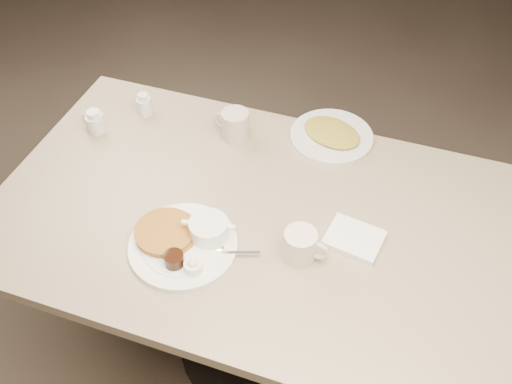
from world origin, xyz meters
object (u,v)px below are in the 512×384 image
(creamer_right, at_px, (144,105))
(hash_plate, at_px, (332,135))
(main_plate, at_px, (185,240))
(coffee_mug_near, at_px, (301,245))
(creamer_left, at_px, (95,122))
(coffee_mug_far, at_px, (234,125))
(diner_table, at_px, (254,250))

(creamer_right, bearing_deg, hash_plate, 7.46)
(main_plate, height_order, coffee_mug_near, coffee_mug_near)
(main_plate, bearing_deg, creamer_left, 144.12)
(coffee_mug_near, xyz_separation_m, creamer_right, (-0.66, 0.41, -0.01))
(main_plate, xyz_separation_m, creamer_right, (-0.36, 0.47, 0.01))
(creamer_right, bearing_deg, main_plate, -52.70)
(coffee_mug_far, height_order, creamer_right, coffee_mug_far)
(hash_plate, bearing_deg, coffee_mug_near, -85.95)
(main_plate, height_order, creamer_right, creamer_right)
(creamer_right, distance_m, hash_plate, 0.63)
(coffee_mug_near, xyz_separation_m, hash_plate, (-0.03, 0.49, -0.03))
(diner_table, height_order, coffee_mug_far, coffee_mug_far)
(main_plate, relative_size, coffee_mug_near, 3.05)
(main_plate, distance_m, coffee_mug_near, 0.31)
(coffee_mug_near, bearing_deg, creamer_left, 160.38)
(coffee_mug_far, xyz_separation_m, creamer_left, (-0.44, -0.12, -0.01))
(coffee_mug_near, bearing_deg, diner_table, 148.83)
(creamer_left, bearing_deg, creamer_right, 50.28)
(coffee_mug_near, bearing_deg, creamer_right, 148.37)
(coffee_mug_near, relative_size, hash_plate, 0.36)
(creamer_left, xyz_separation_m, creamer_right, (0.11, 0.13, 0.00))
(creamer_left, bearing_deg, diner_table, -16.09)
(creamer_right, xyz_separation_m, hash_plate, (0.63, 0.08, -0.02))
(coffee_mug_near, bearing_deg, coffee_mug_far, 130.26)
(coffee_mug_far, bearing_deg, hash_plate, 18.03)
(hash_plate, bearing_deg, main_plate, -115.78)
(coffee_mug_near, xyz_separation_m, coffee_mug_far, (-0.33, 0.39, 0.00))
(diner_table, distance_m, creamer_right, 0.62)
(main_plate, bearing_deg, coffee_mug_far, 93.79)
(diner_table, bearing_deg, hash_plate, 71.37)
(main_plate, distance_m, coffee_mug_far, 0.46)
(coffee_mug_near, bearing_deg, main_plate, -167.98)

